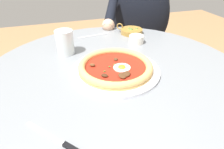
{
  "coord_description": "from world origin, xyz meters",
  "views": [
    {
      "loc": [
        0.18,
        0.55,
        1.08
      ],
      "look_at": [
        0.02,
        0.01,
        0.72
      ],
      "focal_mm": 30.5,
      "sensor_mm": 36.0,
      "label": 1
    }
  ],
  "objects": [
    {
      "name": "olive_pan",
      "position": [
        -0.2,
        -0.33,
        0.74
      ],
      "size": [
        0.12,
        0.11,
        0.05
      ],
      "color": "olive",
      "rests_on": "dining_table"
    },
    {
      "name": "pizza_on_plate",
      "position": [
        -0.0,
        0.0,
        0.74
      ],
      "size": [
        0.32,
        0.32,
        0.04
      ],
      "color": "white",
      "rests_on": "dining_table"
    },
    {
      "name": "steak_knife",
      "position": [
        0.2,
        0.27,
        0.73
      ],
      "size": [
        0.14,
        0.16,
        0.01
      ],
      "color": "silver",
      "rests_on": "dining_table"
    },
    {
      "name": "cafe_chair_diner",
      "position": [
        -0.45,
        -0.75,
        0.5
      ],
      "size": [
        0.59,
        0.59,
        0.82
      ],
      "color": "#504A45",
      "rests_on": "ground"
    },
    {
      "name": "ramekin_capers",
      "position": [
        -0.17,
        -0.21,
        0.74
      ],
      "size": [
        0.07,
        0.07,
        0.04
      ],
      "color": "white",
      "rests_on": "dining_table"
    },
    {
      "name": "diner_person",
      "position": [
        -0.38,
        -0.63,
        0.52
      ],
      "size": [
        0.54,
        0.44,
        1.16
      ],
      "color": "#282833",
      "rests_on": "ground"
    },
    {
      "name": "fork_utensil",
      "position": [
        -0.0,
        -0.36,
        0.72
      ],
      "size": [
        0.17,
        0.03,
        0.0
      ],
      "color": "#BCBCC1",
      "rests_on": "dining_table"
    },
    {
      "name": "water_glass",
      "position": [
        0.15,
        -0.2,
        0.77
      ],
      "size": [
        0.07,
        0.07,
        0.1
      ],
      "color": "silver",
      "rests_on": "dining_table"
    },
    {
      "name": "dining_table",
      "position": [
        0.0,
        0.0,
        0.59
      ],
      "size": [
        0.97,
        0.97,
        0.72
      ],
      "color": "gray",
      "rests_on": "ground"
    }
  ]
}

